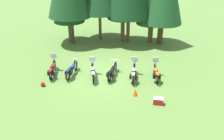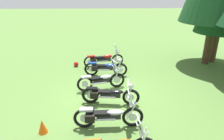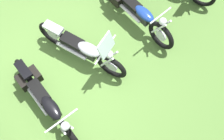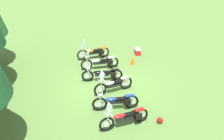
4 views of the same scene
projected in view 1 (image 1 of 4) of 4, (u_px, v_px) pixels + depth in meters
name	position (u px, v px, depth m)	size (l,w,h in m)	color
ground_plane	(103.00, 77.00, 17.33)	(80.00, 80.00, 0.00)	#547A38
motorcycle_0	(52.00, 69.00, 17.43)	(0.80, 2.41, 1.38)	black
motorcycle_1	(71.00, 69.00, 17.36)	(0.64, 2.33, 1.03)	black
motorcycle_2	(93.00, 72.00, 17.03)	(0.84, 2.26, 1.38)	black
motorcycle_3	(112.00, 71.00, 17.17)	(0.78, 2.38, 1.01)	black
motorcycle_4	(134.00, 73.00, 16.89)	(0.71, 2.39, 1.38)	black
motorcycle_5	(156.00, 73.00, 16.89)	(0.71, 2.21, 1.38)	black
picnic_cooler	(158.00, 101.00, 14.28)	(0.61, 0.40, 0.40)	red
traffic_cone	(135.00, 92.00, 15.07)	(0.32, 0.32, 0.48)	#EA590F
dropped_helmet	(43.00, 84.00, 16.12)	(0.29, 0.29, 0.29)	maroon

